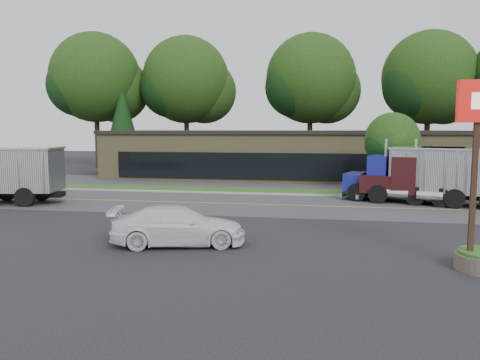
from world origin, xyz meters
name	(u,v)px	position (x,y,z in m)	size (l,w,h in m)	color
ground	(189,238)	(0.00, 0.00, 0.00)	(140.00, 140.00, 0.00)	#2F2F33
road	(231,204)	(0.00, 9.00, 0.00)	(60.00, 8.00, 0.02)	#525257
center_line	(231,204)	(0.00, 9.00, 0.00)	(60.00, 0.12, 0.01)	gold
curb	(242,194)	(0.00, 13.20, 0.00)	(60.00, 0.30, 0.12)	#9E9E99
grass_verge	(246,191)	(0.00, 15.00, 0.00)	(60.00, 3.40, 0.03)	#23581E
far_parking	(256,183)	(0.00, 20.00, 0.00)	(60.00, 7.00, 0.02)	#525257
strip_mall	(286,155)	(2.00, 26.00, 2.00)	(32.00, 12.00, 4.00)	#8A7D54
tree_far_a	(97,82)	(-19.84, 32.13, 9.72)	(10.68, 10.05, 15.23)	#382619
tree_far_b	(188,84)	(-9.84, 34.13, 9.50)	(10.44, 9.82, 14.89)	#382619
tree_far_c	(312,83)	(4.16, 34.12, 9.40)	(10.32, 9.72, 14.73)	#382619
tree_far_d	(430,82)	(16.15, 33.12, 9.19)	(10.09, 9.50, 14.40)	#382619
evergreen_left	(123,122)	(-16.00, 30.00, 5.23)	(4.19, 4.19, 9.52)	#382619
tree_verge	(393,142)	(10.06, 15.05, 3.54)	(3.90, 3.67, 5.57)	#382619
dump_truck_blue	(410,173)	(10.58, 11.44, 1.80)	(7.20, 4.54, 3.36)	black
dump_truck_maroon	(445,174)	(12.41, 10.76, 1.81)	(8.68, 4.68, 3.36)	black
rally_car	(179,226)	(-0.10, -1.04, 0.74)	(2.08, 5.12, 1.49)	white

